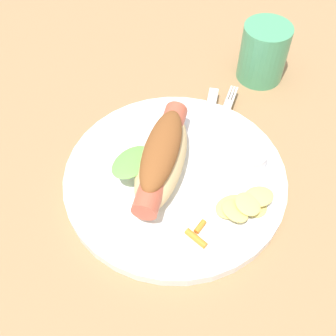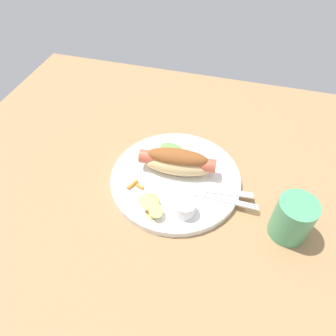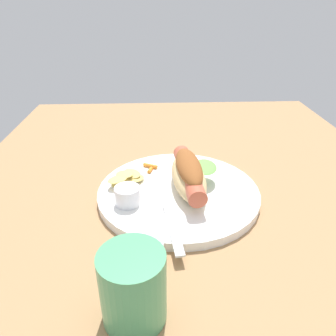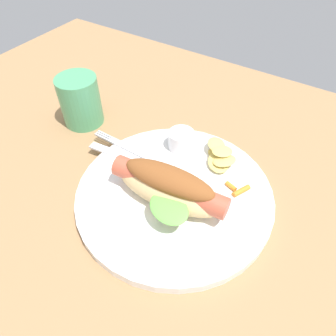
% 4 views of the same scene
% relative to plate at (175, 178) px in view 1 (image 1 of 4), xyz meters
% --- Properties ---
extents(ground_plane, '(1.20, 0.90, 0.02)m').
position_rel_plate_xyz_m(ground_plane, '(-0.02, -0.02, -0.02)').
color(ground_plane, '#9E754C').
extents(plate, '(0.29, 0.29, 0.02)m').
position_rel_plate_xyz_m(plate, '(0.00, 0.00, 0.00)').
color(plate, white).
rests_on(plate, ground_plane).
extents(hot_dog, '(0.17, 0.10, 0.06)m').
position_rel_plate_xyz_m(hot_dog, '(0.00, -0.02, 0.04)').
color(hot_dog, '#DBB77A').
rests_on(hot_dog, plate).
extents(sauce_ramekin, '(0.04, 0.04, 0.03)m').
position_rel_plate_xyz_m(sauce_ramekin, '(-0.04, 0.09, 0.02)').
color(sauce_ramekin, white).
rests_on(sauce_ramekin, plate).
extents(fork, '(0.15, 0.02, 0.00)m').
position_rel_plate_xyz_m(fork, '(-0.11, 0.04, 0.01)').
color(fork, silver).
rests_on(fork, plate).
extents(knife, '(0.16, 0.03, 0.00)m').
position_rel_plate_xyz_m(knife, '(-0.09, 0.02, 0.01)').
color(knife, silver).
rests_on(knife, plate).
extents(chips_pile, '(0.07, 0.08, 0.02)m').
position_rel_plate_xyz_m(chips_pile, '(0.03, 0.10, 0.02)').
color(chips_pile, '#D6C064').
rests_on(chips_pile, plate).
extents(carrot_garnish, '(0.04, 0.03, 0.01)m').
position_rel_plate_xyz_m(carrot_garnish, '(0.08, 0.05, 0.01)').
color(carrot_garnish, orange).
rests_on(carrot_garnish, plate).
extents(drinking_cup, '(0.07, 0.07, 0.09)m').
position_rel_plate_xyz_m(drinking_cup, '(-0.25, 0.07, 0.04)').
color(drinking_cup, '#4C9E6B').
rests_on(drinking_cup, ground_plane).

